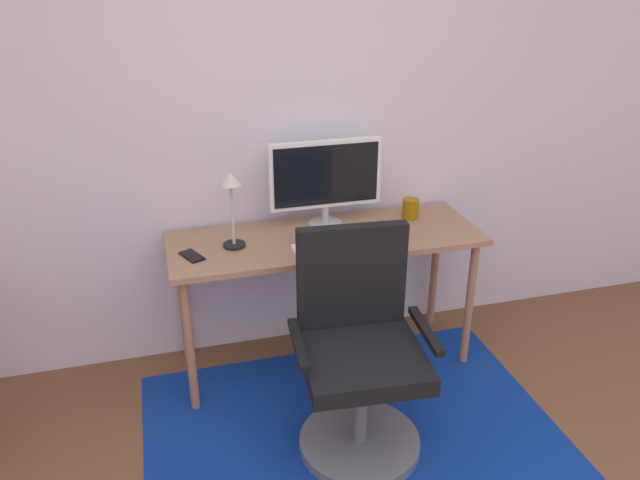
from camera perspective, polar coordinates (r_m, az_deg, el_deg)
wall_back at (r=3.29m, az=-5.26°, el=10.94°), size 6.00×0.10×2.60m
area_rug at (r=3.12m, az=3.00°, el=-17.06°), size 1.93×1.38×0.01m
desk at (r=3.23m, az=0.54°, el=-0.94°), size 1.60×0.56×0.76m
monitor at (r=3.22m, az=0.51°, el=5.78°), size 0.59×0.18×0.46m
keyboard at (r=3.06m, az=1.48°, el=-0.60°), size 0.43×0.13×0.02m
computer_mouse at (r=3.14m, az=7.33°, el=0.09°), size 0.06×0.10×0.03m
coffee_cup at (r=3.43m, az=8.26°, el=2.87°), size 0.09×0.09×0.11m
cell_phone at (r=3.03m, az=-11.62°, el=-1.43°), size 0.12×0.16×0.01m
desk_lamp at (r=3.00m, az=-8.13°, el=4.15°), size 0.11×0.11×0.38m
office_chair at (r=2.82m, az=3.54°, el=-11.12°), size 0.62×0.56×1.02m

